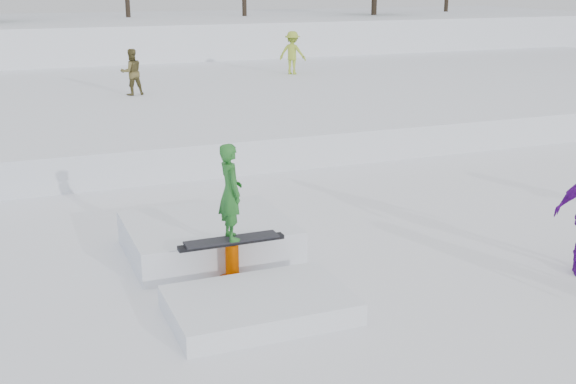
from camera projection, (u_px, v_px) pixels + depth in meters
name	position (u px, v px, depth m)	size (l,w,h in m)	color
ground	(309.00, 313.00, 9.77)	(120.00, 120.00, 0.00)	white
snow_berm	(71.00, 43.00, 36.12)	(60.00, 14.00, 2.40)	white
snow_midrise	(117.00, 102.00, 23.89)	(50.00, 18.00, 0.80)	white
walker_olive	(132.00, 72.00, 22.59)	(0.70, 0.55, 1.44)	brown
walker_ygreen	(292.00, 53.00, 27.52)	(1.05, 0.60, 1.62)	#9FB933
jib_rail_feature	(221.00, 250.00, 11.19)	(2.60, 4.40, 2.11)	white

